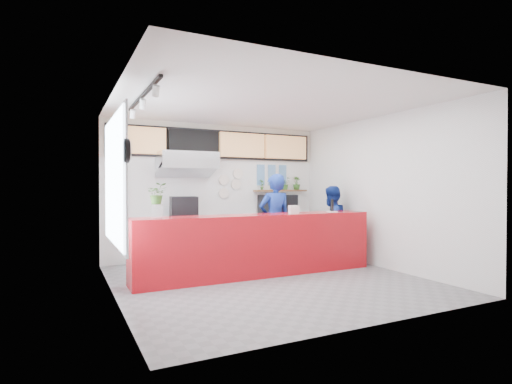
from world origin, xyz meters
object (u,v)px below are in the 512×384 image
object	(u,v)px
staff_right	(331,223)
pepper_mill	(332,205)
panini_oven	(184,208)
espresso_machine	(278,205)
staff_center	(275,221)
service_counter	(258,245)

from	to	relation	value
staff_right	pepper_mill	size ratio (longest dim) A/B	6.77
staff_right	pepper_mill	xyz separation A→B (m)	(-0.45, -0.63, 0.43)
panini_oven	staff_right	world-z (taller)	staff_right
panini_oven	espresso_machine	world-z (taller)	espresso_machine
espresso_machine	staff_right	size ratio (longest dim) A/B	0.48
pepper_mill	panini_oven	bearing A→B (deg)	143.27
espresso_machine	panini_oven	bearing A→B (deg)	170.48
espresso_machine	staff_center	distance (m)	1.54
panini_oven	pepper_mill	bearing A→B (deg)	-27.64
panini_oven	staff_center	size ratio (longest dim) A/B	0.29
panini_oven	staff_right	bearing A→B (deg)	-13.35
service_counter	staff_right	xyz separation A→B (m)	(2.06, 0.59, 0.26)
staff_center	staff_right	size ratio (longest dim) A/B	1.15
panini_oven	pepper_mill	xyz separation A→B (m)	(2.47, -1.84, 0.09)
espresso_machine	staff_right	bearing A→B (deg)	-71.22
panini_oven	staff_right	xyz separation A→B (m)	(2.92, -1.21, -0.34)
panini_oven	staff_right	size ratio (longest dim) A/B	0.34
staff_center	pepper_mill	world-z (taller)	staff_center
service_counter	staff_center	xyz separation A→B (m)	(0.61, 0.50, 0.38)
panini_oven	espresso_machine	size ratio (longest dim) A/B	0.70
staff_right	pepper_mill	distance (m)	0.89
service_counter	staff_right	bearing A→B (deg)	16.10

